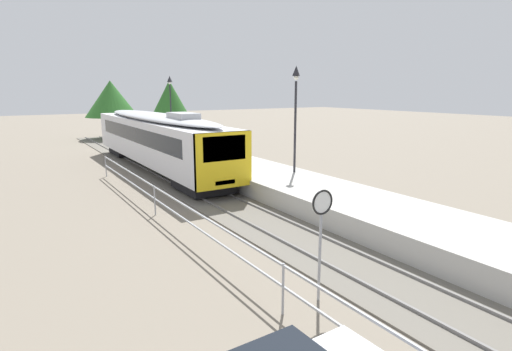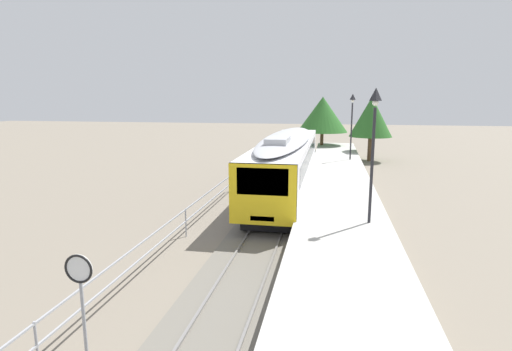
% 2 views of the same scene
% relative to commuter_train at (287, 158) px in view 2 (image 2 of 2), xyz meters
% --- Properties ---
extents(ground_plane, '(160.00, 160.00, 0.00)m').
position_rel_commuter_train_xyz_m(ground_plane, '(-3.00, -8.35, -2.14)').
color(ground_plane, slate).
extents(track_rails, '(3.20, 60.00, 0.14)m').
position_rel_commuter_train_xyz_m(track_rails, '(0.00, -8.35, -2.11)').
color(track_rails, '#6B665B').
rests_on(track_rails, ground).
extents(commuter_train, '(2.82, 18.81, 3.74)m').
position_rel_commuter_train_xyz_m(commuter_train, '(0.00, 0.00, 0.00)').
color(commuter_train, silver).
rests_on(commuter_train, track_rails).
extents(station_platform, '(3.90, 60.00, 0.90)m').
position_rel_commuter_train_xyz_m(station_platform, '(3.25, -8.35, -1.69)').
color(station_platform, '#B7B5AD').
rests_on(station_platform, ground).
extents(platform_lamp_mid_platform, '(0.34, 0.34, 5.35)m').
position_rel_commuter_train_xyz_m(platform_lamp_mid_platform, '(4.30, -8.80, 2.48)').
color(platform_lamp_mid_platform, '#232328').
rests_on(platform_lamp_mid_platform, station_platform).
extents(platform_lamp_far_end, '(0.34, 0.34, 5.35)m').
position_rel_commuter_train_xyz_m(platform_lamp_far_end, '(4.30, 8.82, 2.48)').
color(platform_lamp_far_end, '#232328').
rests_on(platform_lamp_far_end, station_platform).
extents(speed_limit_sign, '(0.61, 0.10, 2.81)m').
position_rel_commuter_train_xyz_m(speed_limit_sign, '(-2.18, -18.31, -0.02)').
color(speed_limit_sign, '#9EA0A5').
rests_on(speed_limit_sign, ground).
extents(carpark_fence, '(0.06, 36.06, 1.25)m').
position_rel_commuter_train_xyz_m(carpark_fence, '(-3.30, -18.35, -1.24)').
color(carpark_fence, '#9EA0A5').
rests_on(carpark_fence, ground).
extents(tree_behind_carpark, '(3.98, 3.98, 6.04)m').
position_rel_commuter_train_xyz_m(tree_behind_carpark, '(6.34, 14.46, 2.02)').
color(tree_behind_carpark, brown).
rests_on(tree_behind_carpark, ground).
extents(tree_behind_station_far, '(5.37, 5.37, 6.07)m').
position_rel_commuter_train_xyz_m(tree_behind_station_far, '(1.72, 19.30, 2.04)').
color(tree_behind_station_far, brown).
rests_on(tree_behind_station_far, ground).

